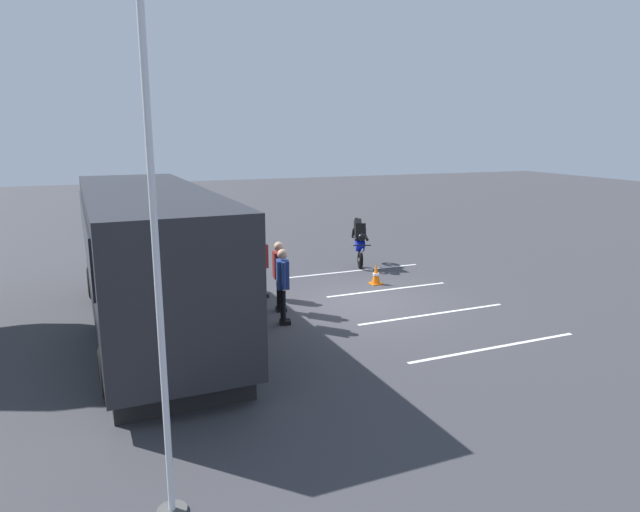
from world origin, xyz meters
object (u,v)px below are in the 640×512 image
at_px(spectator_left, 279,270).
at_px(spectator_centre, 261,261).
at_px(parked_motorcycle_silver, 229,287).
at_px(stunt_motorcycle, 359,237).
at_px(traffic_cone, 376,274).
at_px(tour_bus, 150,261).
at_px(flagpole, 155,242).
at_px(spectator_far_left, 283,280).

relative_size(spectator_left, spectator_centre, 1.03).
xyz_separation_m(spectator_left, parked_motorcycle_silver, (0.97, 1.09, -0.59)).
height_order(parked_motorcycle_silver, stunt_motorcycle, stunt_motorcycle).
bearing_deg(spectator_left, traffic_cone, -67.02).
distance_m(tour_bus, flagpole, 6.82).
relative_size(spectator_far_left, traffic_cone, 2.88).
bearing_deg(spectator_centre, traffic_cone, -87.77).
height_order(spectator_centre, flagpole, flagpole).
distance_m(spectator_left, traffic_cone, 3.85).
relative_size(spectator_left, traffic_cone, 2.85).
bearing_deg(parked_motorcycle_silver, tour_bus, 123.95).
distance_m(tour_bus, spectator_left, 3.21).
distance_m(spectator_far_left, flagpole, 7.22).
relative_size(tour_bus, traffic_cone, 14.55).
height_order(spectator_left, parked_motorcycle_silver, spectator_left).
xyz_separation_m(spectator_far_left, parked_motorcycle_silver, (1.96, 0.87, -0.61)).
relative_size(spectator_left, parked_motorcycle_silver, 0.88).
xyz_separation_m(spectator_left, traffic_cone, (1.47, -3.47, -0.77)).
height_order(spectator_far_left, spectator_centre, spectator_far_left).
relative_size(spectator_far_left, spectator_centre, 1.04).
height_order(parked_motorcycle_silver, flagpole, flagpole).
bearing_deg(parked_motorcycle_silver, spectator_far_left, -155.97).
height_order(spectator_far_left, flagpole, flagpole).
distance_m(spectator_left, flagpole, 8.16).
height_order(tour_bus, spectator_left, tour_bus).
height_order(spectator_centre, traffic_cone, spectator_centre).
bearing_deg(spectator_left, parked_motorcycle_silver, 48.30).
height_order(stunt_motorcycle, flagpole, flagpole).
bearing_deg(spectator_left, tour_bus, 97.39).
xyz_separation_m(spectator_centre, traffic_cone, (0.14, -3.58, -0.74)).
relative_size(stunt_motorcycle, flagpole, 0.29).
distance_m(tour_bus, traffic_cone, 7.00).
height_order(tour_bus, spectator_centre, tour_bus).
distance_m(spectator_centre, flagpole, 9.30).
bearing_deg(tour_bus, flagpole, 176.49).
relative_size(spectator_far_left, stunt_motorcycle, 0.92).
distance_m(parked_motorcycle_silver, traffic_cone, 4.59).
relative_size(tour_bus, parked_motorcycle_silver, 4.50).
xyz_separation_m(spectator_far_left, stunt_motorcycle, (4.72, -4.18, -0.09)).
bearing_deg(traffic_cone, tour_bus, 105.88).
height_order(tour_bus, traffic_cone, tour_bus).
relative_size(tour_bus, spectator_left, 5.11).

